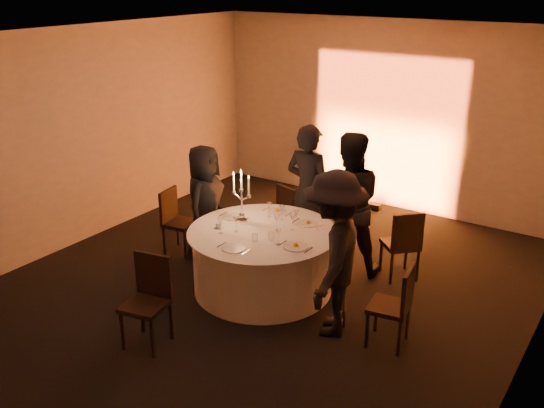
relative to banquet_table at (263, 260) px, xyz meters
The scene contains 33 objects.
floor 0.38m from the banquet_table, ahead, with size 7.00×7.00×0.00m, color black.
ceiling 2.62m from the banquet_table, ahead, with size 7.00×7.00×0.00m, color silver.
wall_back 3.67m from the banquet_table, 90.00° to the left, with size 7.00×7.00×0.00m, color #AFA9A2.
wall_left 3.20m from the banquet_table, behind, with size 7.00×7.00×0.00m, color #AFA9A2.
wall_right 3.20m from the banquet_table, ahead, with size 7.00×7.00×0.00m, color #AFA9A2.
uplighter_fixture 3.22m from the banquet_table, 90.00° to the left, with size 0.25×0.12×0.10m, color black.
banquet_table is the anchor object (origin of this frame).
chair_left 1.62m from the banquet_table, behind, with size 0.45×0.45×0.89m.
chair_back_left 1.44m from the banquet_table, 108.15° to the left, with size 0.47×0.47×0.86m.
chair_back_right 1.76m from the banquet_table, 41.71° to the left, with size 0.57×0.57×0.93m.
chair_right 1.84m from the banquet_table, ahead, with size 0.45×0.45×0.90m.
chair_front 1.62m from the banquet_table, 102.38° to the right, with size 0.49×0.49×0.96m.
guest_left 1.25m from the banquet_table, 164.66° to the left, with size 0.77×0.50×1.57m, color black.
guest_back_left 1.26m from the banquet_table, 92.20° to the left, with size 0.67×0.44×1.83m, color black.
guest_back_right 1.27m from the banquet_table, 56.85° to the left, with size 0.91×0.71×1.87m, color black.
guest_right 1.30m from the banquet_table, 17.06° to the right, with size 1.17×0.67×1.81m, color black.
plate_left 0.69m from the banquet_table, 164.09° to the left, with size 0.36×0.28×0.01m.
plate_back_left 0.75m from the banquet_table, 107.52° to the left, with size 0.36×0.26×0.08m.
plate_back_right 0.71m from the banquet_table, 54.90° to the left, with size 0.35×0.26×0.08m.
plate_right 0.71m from the banquet_table, 16.34° to the right, with size 0.36×0.29×0.08m.
plate_front 0.70m from the banquet_table, 89.00° to the right, with size 0.36×0.27×0.01m.
coffee_cup 0.68m from the banquet_table, 155.80° to the right, with size 0.11×0.11×0.07m.
candelabra 0.74m from the banquet_table, 163.52° to the left, with size 0.28×0.13×0.67m.
wine_glass_a 0.69m from the banquet_table, 58.63° to the left, with size 0.07×0.07×0.19m.
wine_glass_b 0.63m from the banquet_table, 38.53° to the left, with size 0.07×0.07×0.19m.
wine_glass_c 0.67m from the banquet_table, 90.02° to the left, with size 0.07×0.07×0.19m.
wine_glass_d 0.69m from the banquet_table, 113.58° to the left, with size 0.07×0.07×0.19m.
wine_glass_e 0.55m from the banquet_table, 39.69° to the left, with size 0.07×0.07×0.19m.
wine_glass_f 0.68m from the banquet_table, 30.95° to the right, with size 0.07×0.07×0.19m.
wine_glass_g 0.61m from the banquet_table, 143.68° to the right, with size 0.07×0.07×0.19m.
wine_glass_h 0.72m from the banquet_table, 138.63° to the right, with size 0.07×0.07×0.19m.
tumbler_a 0.51m from the banquet_table, 33.88° to the right, with size 0.07×0.07×0.09m, color white.
tumbler_b 0.53m from the banquet_table, 72.52° to the right, with size 0.07×0.07×0.09m, color white.
Camera 1 is at (3.74, -5.43, 3.65)m, focal length 40.00 mm.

